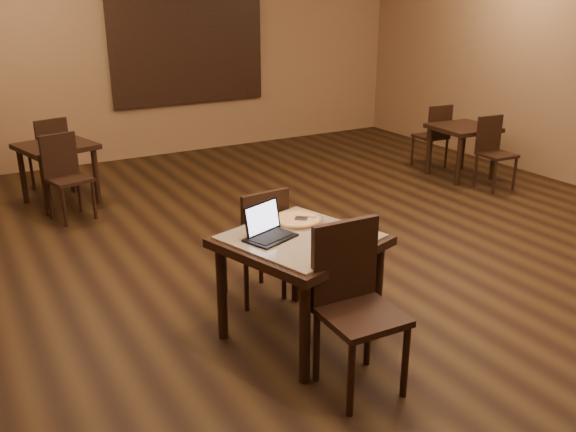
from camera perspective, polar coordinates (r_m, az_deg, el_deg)
ground at (r=5.18m, az=6.78°, el=-6.16°), size 10.00×10.00×0.00m
wall_back at (r=9.17m, az=-12.38°, el=14.80°), size 8.00×0.02×3.00m
mural at (r=9.29m, az=-9.30°, el=15.37°), size 2.34×0.05×1.64m
tiled_table at (r=4.09m, az=1.16°, el=-3.20°), size 1.15×1.15×0.76m
chair_main_near at (r=3.67m, az=6.17°, el=-7.56°), size 0.46×0.46×1.03m
chair_main_far at (r=4.65m, az=-2.75°, el=-2.15°), size 0.43×0.43×0.92m
laptop at (r=4.02m, az=-2.01°, el=-1.18°), size 0.38×0.35×0.22m
plate at (r=4.03m, az=5.18°, el=-1.99°), size 0.24×0.24×0.01m
pizza_slice at (r=4.02m, az=5.19°, el=-1.79°), size 0.25×0.25×0.02m
pizza_pan at (r=4.30m, az=0.88°, el=-0.47°), size 0.39×0.39×0.01m
pizza_whole at (r=4.30m, az=0.88°, el=-0.30°), size 0.34×0.34×0.02m
spatula at (r=4.29m, az=1.25°, el=-0.23°), size 0.22×0.20×0.01m
napkin_roll at (r=4.15m, az=6.90°, el=-1.19°), size 0.04×0.18×0.04m
other_table_a at (r=8.25m, az=16.03°, el=7.33°), size 0.77×0.77×0.68m
other_table_a_chair_near at (r=7.93m, az=18.63°, el=6.05°), size 0.40×0.40×0.88m
other_table_a_chair_far at (r=8.61m, az=13.54°, el=7.60°), size 0.40×0.40×0.88m
other_table_b at (r=7.36m, az=-20.84°, el=5.42°), size 0.90×0.90×0.70m
other_table_b_chair_near at (r=6.87m, az=-20.13°, el=3.91°), size 0.47×0.47×0.90m
other_table_b_chair_far at (r=7.88m, az=-21.33°, el=5.74°), size 0.47×0.47×0.90m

